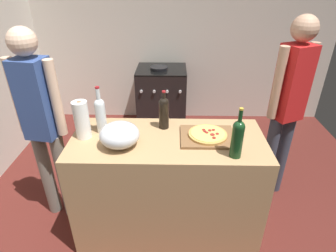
% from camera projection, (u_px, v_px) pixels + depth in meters
% --- Properties ---
extents(ground_plane, '(4.43, 3.50, 0.02)m').
position_uv_depth(ground_plane, '(173.00, 174.00, 3.15)').
color(ground_plane, '#511E19').
extents(kitchen_wall_rear, '(4.43, 0.10, 2.60)m').
position_uv_depth(kitchen_wall_rear, '(174.00, 29.00, 3.82)').
color(kitchen_wall_rear, silver).
rests_on(kitchen_wall_rear, ground_plane).
extents(counter, '(1.45, 0.64, 0.91)m').
position_uv_depth(counter, '(168.00, 186.00, 2.29)').
color(counter, tan).
rests_on(counter, ground_plane).
extents(cutting_board, '(0.40, 0.32, 0.02)m').
position_uv_depth(cutting_board, '(207.00, 137.00, 2.07)').
color(cutting_board, brown).
rests_on(cutting_board, counter).
extents(pizza, '(0.29, 0.29, 0.03)m').
position_uv_depth(pizza, '(208.00, 134.00, 2.06)').
color(pizza, tan).
rests_on(pizza, cutting_board).
extents(mixing_bowl, '(0.28, 0.28, 0.17)m').
position_uv_depth(mixing_bowl, '(119.00, 135.00, 1.94)').
color(mixing_bowl, '#B2B2B7').
rests_on(mixing_bowl, counter).
extents(paper_towel_roll, '(0.11, 0.11, 0.29)m').
position_uv_depth(paper_towel_roll, '(82.00, 120.00, 2.02)').
color(paper_towel_roll, white).
rests_on(paper_towel_roll, counter).
extents(wine_bottle_clear, '(0.08, 0.08, 0.36)m').
position_uv_depth(wine_bottle_clear, '(237.00, 137.00, 1.80)').
color(wine_bottle_clear, '#143819').
rests_on(wine_bottle_clear, counter).
extents(wine_bottle_amber, '(0.08, 0.08, 0.31)m').
position_uv_depth(wine_bottle_amber, '(164.00, 112.00, 2.14)').
color(wine_bottle_amber, black).
rests_on(wine_bottle_amber, counter).
extents(wine_bottle_green, '(0.08, 0.08, 0.37)m').
position_uv_depth(wine_bottle_green, '(100.00, 114.00, 2.08)').
color(wine_bottle_green, silver).
rests_on(wine_bottle_green, counter).
extents(stove, '(0.66, 0.59, 0.91)m').
position_uv_depth(stove, '(162.00, 99.00, 3.89)').
color(stove, black).
rests_on(stove, ground_plane).
extents(person_in_stripes, '(0.39, 0.23, 1.68)m').
position_uv_depth(person_in_stripes, '(42.00, 120.00, 2.19)').
color(person_in_stripes, slate).
rests_on(person_in_stripes, ground_plane).
extents(person_in_red, '(0.37, 0.28, 1.72)m').
position_uv_depth(person_in_red, '(288.00, 102.00, 2.42)').
color(person_in_red, '#383D4C').
rests_on(person_in_red, ground_plane).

